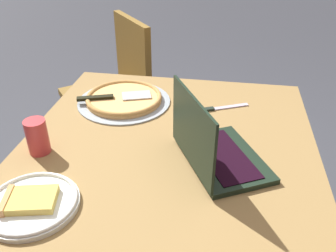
# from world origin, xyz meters

# --- Properties ---
(dining_table) EXTENTS (1.05, 0.98, 0.74)m
(dining_table) POSITION_xyz_m (0.00, 0.00, 0.67)
(dining_table) COLOR olive
(dining_table) RESTS_ON ground_plane
(laptop) EXTENTS (0.37, 0.33, 0.24)m
(laptop) POSITION_xyz_m (0.09, 0.15, 0.80)
(laptop) COLOR black
(laptop) RESTS_ON dining_table
(pizza_plate) EXTENTS (0.25, 0.25, 0.04)m
(pizza_plate) POSITION_xyz_m (0.35, -0.30, 0.76)
(pizza_plate) COLOR white
(pizza_plate) RESTS_ON dining_table
(pizza_tray) EXTENTS (0.37, 0.37, 0.03)m
(pizza_tray) POSITION_xyz_m (-0.26, -0.22, 0.76)
(pizza_tray) COLOR #96A3A9
(pizza_tray) RESTS_ON dining_table
(table_knife) EXTENTS (0.12, 0.23, 0.01)m
(table_knife) POSITION_xyz_m (-0.25, 0.13, 0.75)
(table_knife) COLOR #C0B3CA
(table_knife) RESTS_ON dining_table
(drink_cup) EXTENTS (0.07, 0.07, 0.11)m
(drink_cup) POSITION_xyz_m (0.11, -0.40, 0.80)
(drink_cup) COLOR #C0363A
(drink_cup) RESTS_ON dining_table
(chair_near) EXTENTS (0.59, 0.59, 0.90)m
(chair_near) POSITION_xyz_m (-0.84, -0.45, 0.52)
(chair_near) COLOR brown
(chair_near) RESTS_ON ground_plane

